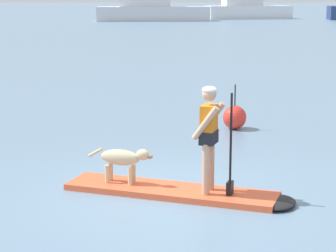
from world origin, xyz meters
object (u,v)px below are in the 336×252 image
person_paddler (207,132)px  moored_boat_far_starboard (244,8)px  paddleboard (182,192)px  moored_boat_outer (148,8)px  marker_buoy (232,117)px  dog (121,159)px

person_paddler → moored_boat_far_starboard: moored_boat_far_starboard is taller
paddleboard → moored_boat_outer: bearing=92.0°
moored_boat_far_starboard → person_paddler: bearing=-97.3°
moored_boat_far_starboard → marker_buoy: (-7.97, -64.10, -1.02)m
person_paddler → marker_buoy: bearing=79.9°
person_paddler → marker_buoy: 5.32m
person_paddler → moored_boat_outer: (-2.63, 63.17, 0.39)m
person_paddler → moored_boat_far_starboard: bearing=82.7°
moored_boat_far_starboard → dog: bearing=-98.5°
dog → marker_buoy: (2.30, 4.69, -0.23)m
person_paddler → moored_boat_far_starboard: 69.84m
person_paddler → dog: person_paddler is taller
dog → moored_boat_far_starboard: (10.26, 68.79, 0.79)m
person_paddler → moored_boat_far_starboard: (8.89, 69.27, 0.24)m
person_paddler → marker_buoy: size_ratio=1.58×
person_paddler → dog: bearing=160.6°
paddleboard → marker_buoy: size_ratio=3.54×
dog → paddleboard: bearing=-19.4°
paddleboard → marker_buoy: bearing=75.5°
paddleboard → dog: 1.15m
dog → marker_buoy: size_ratio=1.04×
dog → person_paddler: bearing=-19.4°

